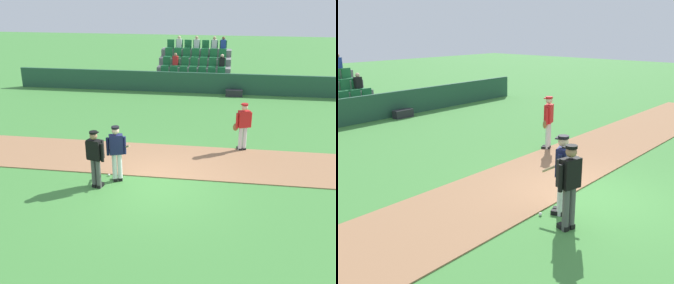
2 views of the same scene
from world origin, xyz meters
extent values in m
plane|color=#42843A|center=(0.00, 0.00, 0.00)|extent=(80.00, 80.00, 0.00)
cube|color=#9E704C|center=(0.00, 1.87, 0.01)|extent=(28.00, 2.74, 0.03)
cube|color=#234C38|center=(0.00, 11.33, 0.57)|extent=(20.00, 0.16, 1.14)
cube|color=#1E6B38|center=(0.55, 12.26, 0.75)|extent=(0.44, 0.40, 0.08)
cube|color=#1E6B38|center=(0.55, 12.48, 1.00)|extent=(0.44, 0.08, 0.50)
cube|color=#1E6B38|center=(1.10, 12.26, 0.75)|extent=(0.44, 0.40, 0.08)
cube|color=#1E6B38|center=(1.10, 12.48, 1.00)|extent=(0.44, 0.08, 0.50)
cube|color=#1E6B38|center=(1.65, 12.26, 0.75)|extent=(0.44, 0.40, 0.08)
cube|color=#1E6B38|center=(1.65, 12.48, 1.00)|extent=(0.44, 0.08, 0.50)
cube|color=#1E6B38|center=(1.10, 13.11, 1.15)|extent=(0.44, 0.40, 0.08)
cube|color=#1E6B38|center=(1.10, 13.33, 1.40)|extent=(0.44, 0.08, 0.50)
cube|color=#1E6B38|center=(1.65, 13.11, 1.15)|extent=(0.44, 0.40, 0.08)
cube|color=#1E6B38|center=(1.65, 13.33, 1.40)|extent=(0.44, 0.08, 0.50)
cube|color=black|center=(1.65, 13.16, 1.45)|extent=(0.32, 0.22, 0.52)
sphere|color=beige|center=(1.65, 13.16, 1.80)|extent=(0.20, 0.20, 0.20)
cube|color=#1E6B38|center=(1.10, 13.96, 1.55)|extent=(0.44, 0.40, 0.08)
cube|color=#1E6B38|center=(1.65, 13.96, 1.55)|extent=(0.44, 0.40, 0.08)
cube|color=#1E6B38|center=(1.65, 14.18, 1.80)|extent=(0.44, 0.08, 0.50)
cube|color=#1E6B38|center=(1.65, 14.81, 1.95)|extent=(0.44, 0.40, 0.08)
cube|color=#263F99|center=(1.65, 14.86, 2.25)|extent=(0.32, 0.22, 0.52)
cylinder|color=white|center=(-1.20, 0.09, 0.45)|extent=(0.14, 0.14, 0.90)
cylinder|color=white|center=(-1.05, 0.15, 0.45)|extent=(0.14, 0.14, 0.90)
cube|color=black|center=(-1.23, 0.15, 0.05)|extent=(0.20, 0.29, 0.10)
cube|color=black|center=(-1.07, 0.20, 0.05)|extent=(0.20, 0.29, 0.10)
cube|color=#191E47|center=(-1.13, 0.12, 1.20)|extent=(0.45, 0.34, 0.60)
cylinder|color=#191E47|center=(-1.36, 0.03, 1.15)|extent=(0.09, 0.09, 0.55)
cylinder|color=#191E47|center=(-0.89, 0.20, 1.15)|extent=(0.09, 0.09, 0.55)
sphere|color=beige|center=(-1.13, 0.12, 1.63)|extent=(0.22, 0.22, 0.22)
cylinder|color=black|center=(-1.13, 0.12, 1.73)|extent=(0.23, 0.23, 0.06)
cube|color=black|center=(-1.16, 0.21, 1.70)|extent=(0.21, 0.17, 0.02)
cylinder|color=tan|center=(-0.93, 0.30, 1.05)|extent=(0.53, 0.67, 0.41)
cylinder|color=#4C4C4C|center=(-1.70, -0.37, 0.45)|extent=(0.14, 0.14, 0.90)
cylinder|color=#4C4C4C|center=(-1.55, -0.41, 0.45)|extent=(0.14, 0.14, 0.90)
cube|color=black|center=(-1.69, -0.31, 0.05)|extent=(0.18, 0.28, 0.10)
cube|color=black|center=(-1.53, -0.35, 0.05)|extent=(0.18, 0.28, 0.10)
cube|color=black|center=(-1.63, -0.39, 1.20)|extent=(0.44, 0.31, 0.60)
cylinder|color=black|center=(-1.87, -0.33, 1.15)|extent=(0.09, 0.09, 0.55)
cylinder|color=black|center=(-1.38, -0.45, 1.15)|extent=(0.09, 0.09, 0.55)
sphere|color=#9E7051|center=(-1.63, -0.39, 1.63)|extent=(0.22, 0.22, 0.22)
cylinder|color=black|center=(-1.63, -0.39, 1.73)|extent=(0.23, 0.23, 0.06)
cube|color=black|center=(-1.60, -0.29, 1.70)|extent=(0.20, 0.16, 0.02)
cube|color=black|center=(-1.59, -0.26, 1.20)|extent=(0.45, 0.19, 0.56)
cylinder|color=silver|center=(2.60, 3.12, 0.45)|extent=(0.14, 0.14, 0.90)
cylinder|color=silver|center=(2.75, 3.18, 0.45)|extent=(0.14, 0.14, 0.90)
cube|color=black|center=(2.58, 3.18, 0.05)|extent=(0.20, 0.29, 0.10)
cube|color=black|center=(2.73, 3.23, 0.05)|extent=(0.20, 0.29, 0.10)
cube|color=red|center=(2.68, 3.15, 1.20)|extent=(0.45, 0.34, 0.60)
cylinder|color=red|center=(2.44, 3.06, 1.15)|extent=(0.09, 0.09, 0.55)
cylinder|color=red|center=(2.91, 3.24, 1.15)|extent=(0.09, 0.09, 0.55)
sphere|color=beige|center=(2.68, 3.15, 1.63)|extent=(0.22, 0.22, 0.22)
cylinder|color=#B21919|center=(2.68, 3.15, 1.73)|extent=(0.23, 0.23, 0.06)
cube|color=#B21919|center=(2.64, 3.24, 1.70)|extent=(0.21, 0.17, 0.02)
ellipsoid|color=brown|center=(2.40, 3.10, 0.90)|extent=(0.23, 0.18, 0.28)
sphere|color=white|center=(-1.49, 0.39, 0.04)|extent=(0.07, 0.07, 0.07)
cube|color=#232328|center=(2.41, 10.88, 0.18)|extent=(0.90, 0.36, 0.36)
camera|label=1|loc=(2.03, -10.48, 5.55)|focal=42.64mm
camera|label=2|loc=(-7.96, -4.24, 3.90)|focal=43.19mm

